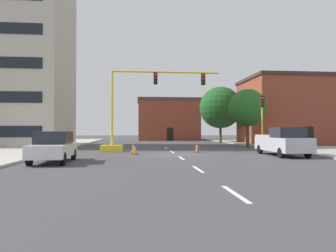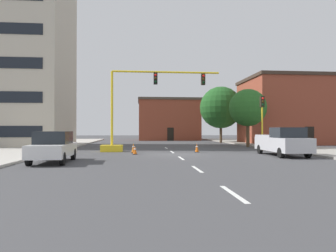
{
  "view_description": "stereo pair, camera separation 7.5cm",
  "coord_description": "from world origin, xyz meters",
  "px_view_note": "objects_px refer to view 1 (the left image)",
  "views": [
    {
      "loc": [
        -2.74,
        -22.54,
        1.82
      ],
      "look_at": [
        -0.25,
        3.48,
        2.15
      ],
      "focal_mm": 32.8,
      "sensor_mm": 36.0,
      "label": 1
    },
    {
      "loc": [
        -2.66,
        -22.54,
        1.82
      ],
      "look_at": [
        -0.25,
        3.48,
        2.15
      ],
      "focal_mm": 32.8,
      "sensor_mm": 36.0,
      "label": 2
    }
  ],
  "objects_px": {
    "tree_right_far": "(220,108)",
    "traffic_cone_roadside_c": "(133,148)",
    "traffic_signal_gantry": "(128,124)",
    "tree_right_mid": "(248,108)",
    "sedan_white_near_left": "(54,147)",
    "traffic_light_pole_right": "(262,111)",
    "traffic_cone_roadside_b": "(135,150)",
    "pickup_truck_silver": "(282,142)",
    "traffic_cone_roadside_a": "(197,148)"
  },
  "relations": [
    {
      "from": "tree_right_far",
      "to": "traffic_cone_roadside_c",
      "type": "xyz_separation_m",
      "value": [
        -11.97,
        -18.22,
        -4.61
      ]
    },
    {
      "from": "traffic_signal_gantry",
      "to": "tree_right_mid",
      "type": "bearing_deg",
      "value": 24.98
    },
    {
      "from": "traffic_signal_gantry",
      "to": "sedan_white_near_left",
      "type": "bearing_deg",
      "value": -114.93
    },
    {
      "from": "traffic_light_pole_right",
      "to": "traffic_cone_roadside_b",
      "type": "height_order",
      "value": "traffic_light_pole_right"
    },
    {
      "from": "traffic_signal_gantry",
      "to": "tree_right_far",
      "type": "distance_m",
      "value": 20.92
    },
    {
      "from": "tree_right_far",
      "to": "sedan_white_near_left",
      "type": "distance_m",
      "value": 30.01
    },
    {
      "from": "traffic_cone_roadside_c",
      "to": "tree_right_mid",
      "type": "bearing_deg",
      "value": 31.82
    },
    {
      "from": "sedan_white_near_left",
      "to": "traffic_cone_roadside_b",
      "type": "relative_size",
      "value": 7.37
    },
    {
      "from": "traffic_signal_gantry",
      "to": "tree_right_far",
      "type": "height_order",
      "value": "tree_right_far"
    },
    {
      "from": "sedan_white_near_left",
      "to": "traffic_cone_roadside_b",
      "type": "bearing_deg",
      "value": 49.17
    },
    {
      "from": "sedan_white_near_left",
      "to": "traffic_cone_roadside_b",
      "type": "distance_m",
      "value": 6.87
    },
    {
      "from": "pickup_truck_silver",
      "to": "traffic_cone_roadside_a",
      "type": "bearing_deg",
      "value": 144.13
    },
    {
      "from": "traffic_signal_gantry",
      "to": "tree_right_mid",
      "type": "height_order",
      "value": "traffic_signal_gantry"
    },
    {
      "from": "traffic_light_pole_right",
      "to": "sedan_white_near_left",
      "type": "xyz_separation_m",
      "value": [
        -15.65,
        -8.56,
        -2.64
      ]
    },
    {
      "from": "traffic_signal_gantry",
      "to": "traffic_cone_roadside_c",
      "type": "xyz_separation_m",
      "value": [
        0.48,
        -1.63,
        -1.91
      ]
    },
    {
      "from": "traffic_light_pole_right",
      "to": "sedan_white_near_left",
      "type": "bearing_deg",
      "value": -151.32
    },
    {
      "from": "tree_right_mid",
      "to": "traffic_cone_roadside_a",
      "type": "bearing_deg",
      "value": -133.84
    },
    {
      "from": "tree_right_far",
      "to": "tree_right_mid",
      "type": "relative_size",
      "value": 1.29
    },
    {
      "from": "traffic_signal_gantry",
      "to": "traffic_cone_roadside_c",
      "type": "distance_m",
      "value": 2.56
    },
    {
      "from": "pickup_truck_silver",
      "to": "traffic_cone_roadside_c",
      "type": "bearing_deg",
      "value": 161.14
    },
    {
      "from": "traffic_cone_roadside_a",
      "to": "tree_right_mid",
      "type": "bearing_deg",
      "value": 46.16
    },
    {
      "from": "tree_right_far",
      "to": "pickup_truck_silver",
      "type": "bearing_deg",
      "value": -93.85
    },
    {
      "from": "traffic_cone_roadside_a",
      "to": "traffic_cone_roadside_c",
      "type": "height_order",
      "value": "traffic_cone_roadside_c"
    },
    {
      "from": "traffic_light_pole_right",
      "to": "traffic_cone_roadside_b",
      "type": "distance_m",
      "value": 12.11
    },
    {
      "from": "traffic_signal_gantry",
      "to": "traffic_cone_roadside_b",
      "type": "bearing_deg",
      "value": -78.39
    },
    {
      "from": "pickup_truck_silver",
      "to": "sedan_white_near_left",
      "type": "xyz_separation_m",
      "value": [
        -14.83,
        -3.05,
        -0.09
      ]
    },
    {
      "from": "pickup_truck_silver",
      "to": "traffic_cone_roadside_b",
      "type": "xyz_separation_m",
      "value": [
        -10.35,
        2.13,
        -0.67
      ]
    },
    {
      "from": "tree_right_far",
      "to": "pickup_truck_silver",
      "type": "relative_size",
      "value": 1.46
    },
    {
      "from": "tree_right_far",
      "to": "traffic_cone_roadside_c",
      "type": "bearing_deg",
      "value": -123.3
    },
    {
      "from": "tree_right_mid",
      "to": "traffic_cone_roadside_a",
      "type": "distance_m",
      "value": 10.64
    },
    {
      "from": "traffic_signal_gantry",
      "to": "traffic_cone_roadside_c",
      "type": "height_order",
      "value": "traffic_signal_gantry"
    },
    {
      "from": "pickup_truck_silver",
      "to": "traffic_cone_roadside_c",
      "type": "relative_size",
      "value": 6.91
    },
    {
      "from": "traffic_cone_roadside_a",
      "to": "traffic_signal_gantry",
      "type": "bearing_deg",
      "value": 166.59
    },
    {
      "from": "traffic_light_pole_right",
      "to": "tree_right_mid",
      "type": "bearing_deg",
      "value": 82.94
    },
    {
      "from": "pickup_truck_silver",
      "to": "traffic_cone_roadside_b",
      "type": "height_order",
      "value": "pickup_truck_silver"
    },
    {
      "from": "sedan_white_near_left",
      "to": "traffic_light_pole_right",
      "type": "bearing_deg",
      "value": 28.68
    },
    {
      "from": "tree_right_mid",
      "to": "traffic_cone_roadside_c",
      "type": "height_order",
      "value": "tree_right_mid"
    },
    {
      "from": "traffic_light_pole_right",
      "to": "traffic_cone_roadside_b",
      "type": "xyz_separation_m",
      "value": [
        -11.17,
        -3.38,
        -3.23
      ]
    },
    {
      "from": "traffic_signal_gantry",
      "to": "traffic_cone_roadside_b",
      "type": "xyz_separation_m",
      "value": [
        0.63,
        -3.09,
        -2.0
      ]
    },
    {
      "from": "traffic_light_pole_right",
      "to": "sedan_white_near_left",
      "type": "relative_size",
      "value": 1.05
    },
    {
      "from": "sedan_white_near_left",
      "to": "traffic_cone_roadside_a",
      "type": "xyz_separation_m",
      "value": [
        9.46,
        6.93,
        -0.53
      ]
    },
    {
      "from": "tree_right_far",
      "to": "traffic_cone_roadside_a",
      "type": "height_order",
      "value": "tree_right_far"
    },
    {
      "from": "traffic_cone_roadside_b",
      "to": "traffic_cone_roadside_c",
      "type": "relative_size",
      "value": 0.78
    },
    {
      "from": "tree_right_mid",
      "to": "sedan_white_near_left",
      "type": "distance_m",
      "value": 21.82
    },
    {
      "from": "traffic_cone_roadside_a",
      "to": "traffic_cone_roadside_b",
      "type": "bearing_deg",
      "value": -160.67
    },
    {
      "from": "tree_right_mid",
      "to": "traffic_cone_roadside_b",
      "type": "distance_m",
      "value": 15.33
    },
    {
      "from": "traffic_light_pole_right",
      "to": "traffic_cone_roadside_c",
      "type": "xyz_separation_m",
      "value": [
        -11.32,
        -1.93,
        -3.14
      ]
    },
    {
      "from": "traffic_light_pole_right",
      "to": "pickup_truck_silver",
      "type": "xyz_separation_m",
      "value": [
        -0.82,
        -5.51,
        -2.55
      ]
    },
    {
      "from": "traffic_signal_gantry",
      "to": "tree_right_far",
      "type": "relative_size",
      "value": 1.26
    },
    {
      "from": "tree_right_mid",
      "to": "pickup_truck_silver",
      "type": "distance_m",
      "value": 11.59
    }
  ]
}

